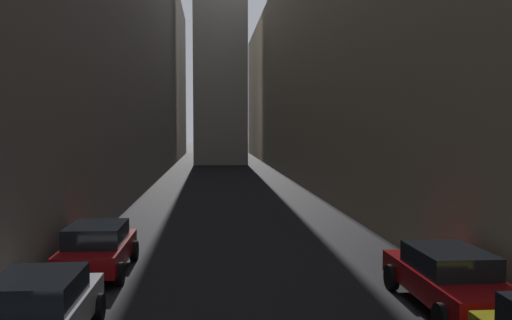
% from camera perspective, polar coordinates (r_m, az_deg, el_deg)
% --- Properties ---
extents(ground_plane, '(264.00, 264.00, 0.00)m').
position_cam_1_polar(ground_plane, '(38.92, -3.16, -2.87)').
color(ground_plane, black).
extents(building_block_left, '(10.19, 108.00, 23.24)m').
position_cam_1_polar(building_block_left, '(42.43, -18.15, 13.23)').
color(building_block_left, '#60594F').
rests_on(building_block_left, ground).
extents(building_block_right, '(12.17, 108.00, 19.23)m').
position_cam_1_polar(building_block_right, '(42.96, 12.63, 10.49)').
color(building_block_right, gray).
rests_on(building_block_right, ground).
extents(parked_car_left_third, '(1.88, 4.06, 1.43)m').
position_cam_1_polar(parked_car_left_third, '(11.30, -22.31, -14.70)').
color(parked_car_left_third, '#B7B7BC').
rests_on(parked_car_left_third, ground).
extents(parked_car_left_far, '(1.89, 4.03, 1.45)m').
position_cam_1_polar(parked_car_left_far, '(16.33, -16.56, -8.94)').
color(parked_car_left_far, maroon).
rests_on(parked_car_left_far, ground).
extents(parked_car_right_far, '(1.90, 4.52, 1.40)m').
position_cam_1_polar(parked_car_right_far, '(13.45, 19.94, -11.73)').
color(parked_car_right_far, maroon).
rests_on(parked_car_right_far, ground).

